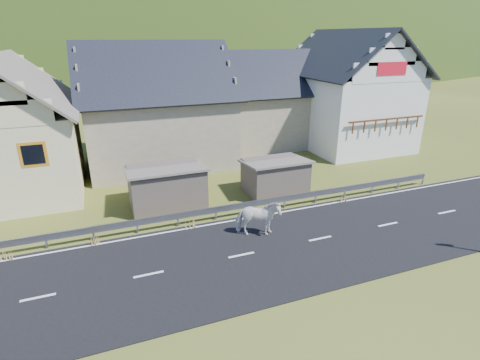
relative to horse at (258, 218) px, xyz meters
name	(u,v)px	position (x,y,z in m)	size (l,w,h in m)	color
ground	(241,256)	(-1.36, -1.38, -0.94)	(160.00, 160.00, 0.00)	#424B17
road	(241,255)	(-1.36, -1.38, -0.92)	(60.00, 7.00, 0.04)	black
lane_markings	(241,255)	(-1.36, -1.38, -0.89)	(60.00, 6.60, 0.01)	silver
guardrail	(216,210)	(-1.36, 2.30, -0.37)	(28.10, 0.09, 0.75)	#93969B
shed_left	(167,187)	(-3.36, 5.12, 0.16)	(4.30, 3.30, 2.40)	brown
shed_right	(275,177)	(3.14, 4.62, 0.06)	(3.80, 2.90, 2.20)	brown
house_cream	(9,121)	(-11.37, 10.62, 3.42)	(7.80, 9.80, 8.30)	beige
house_stone_a	(155,99)	(-2.36, 13.62, 3.70)	(10.80, 9.80, 8.90)	tan
house_stone_b	(268,94)	(7.64, 15.62, 3.30)	(9.80, 8.80, 8.10)	tan
house_white	(347,85)	(13.64, 12.62, 4.12)	(8.80, 10.80, 9.70)	white
mountain	(118,99)	(3.64, 178.62, -20.94)	(440.00, 280.00, 260.00)	#1D340D
horse	(258,218)	(0.00, 0.00, 0.00)	(2.12, 0.97, 1.79)	white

